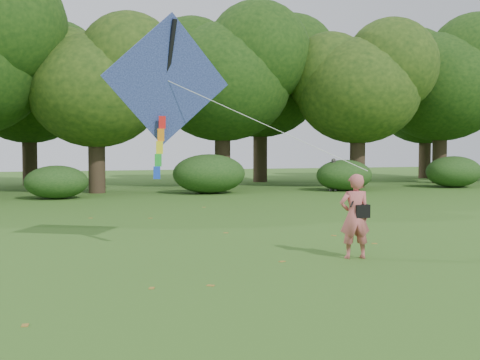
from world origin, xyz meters
name	(u,v)px	position (x,y,z in m)	size (l,w,h in m)	color
ground	(334,268)	(0.00, 0.00, 0.00)	(100.00, 100.00, 0.00)	#265114
man_kite_flyer	(355,216)	(0.82, 0.70, 0.82)	(0.60, 0.39, 1.65)	#C15B5A
bystander_right	(333,175)	(9.30, 17.26, 0.82)	(0.97, 0.40, 1.65)	#68635C
crossbody_bag	(361,211)	(0.93, 0.67, 0.93)	(0.43, 0.20, 0.68)	black
flying_kite	(167,82)	(-2.43, 2.72, 3.50)	(4.86, 2.48, 3.37)	#2765AD
tree_line	(159,85)	(1.67, 22.88, 5.60)	(54.70, 15.30, 9.48)	#3A2D1E
shrub_band	(132,177)	(-0.72, 17.60, 0.86)	(39.15, 3.22, 1.88)	#264919
fallen_leaves	(209,241)	(-1.23, 3.79, 0.01)	(7.52, 13.50, 0.01)	olive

